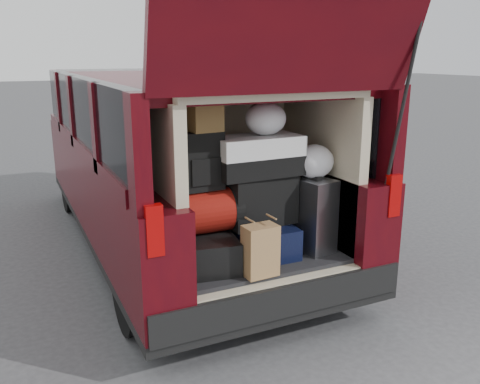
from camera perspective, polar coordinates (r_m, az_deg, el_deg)
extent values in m
plane|color=#3B3B3E|center=(3.90, 2.35, -15.25)|extent=(80.00, 80.00, 0.00)
cylinder|color=black|center=(3.83, -11.63, -10.74)|extent=(0.24, 0.64, 0.64)
cylinder|color=black|center=(4.45, 9.44, -6.84)|extent=(0.24, 0.64, 0.64)
cylinder|color=black|center=(6.91, -18.24, 0.57)|extent=(0.24, 0.64, 0.64)
cylinder|color=black|center=(7.28, -5.37, 1.99)|extent=(0.24, 0.64, 0.64)
cube|color=black|center=(5.56, -7.56, -2.91)|extent=(1.90, 4.85, 0.08)
cube|color=#3D060E|center=(5.26, -15.88, 0.59)|extent=(0.33, 4.85, 0.80)
cube|color=#3D060E|center=(5.71, -0.20, 2.31)|extent=(0.33, 4.85, 0.80)
cube|color=#3D060E|center=(5.29, -8.12, 12.40)|extent=(1.82, 4.46, 0.10)
cube|color=black|center=(5.02, -17.37, 8.40)|extent=(0.12, 4.25, 0.68)
cube|color=black|center=(5.55, 1.14, 9.66)|extent=(0.12, 4.25, 0.68)
cube|color=black|center=(3.48, 4.67, -11.73)|extent=(1.86, 0.16, 0.22)
cube|color=#990505|center=(2.90, -9.63, -4.27)|extent=(0.10, 0.06, 0.30)
cube|color=#990505|center=(3.71, 16.78, -0.36)|extent=(0.10, 0.06, 0.30)
cube|color=black|center=(3.89, 0.55, -6.77)|extent=(1.24, 1.05, 0.06)
cube|color=#B9A88E|center=(3.48, -9.27, 0.85)|extent=(0.08, 1.05, 1.15)
cube|color=#B9A88E|center=(4.03, 9.06, 2.83)|extent=(0.08, 1.05, 1.15)
cube|color=#B9A88E|center=(4.20, -2.73, 3.51)|extent=(1.34, 0.06, 1.15)
cube|color=#B9A88E|center=(3.61, 0.59, 11.31)|extent=(1.34, 1.05, 0.06)
cube|color=#3D060E|center=(2.97, 7.24, 20.57)|extent=(1.75, 0.38, 1.02)
cylinder|color=black|center=(3.54, 18.08, 9.19)|extent=(0.02, 0.90, 0.76)
cube|color=black|center=(3.99, 0.54, -10.04)|extent=(1.24, 1.05, 0.55)
cube|color=black|center=(3.56, -4.16, -6.46)|extent=(0.49, 0.62, 0.23)
cube|color=black|center=(3.75, 2.21, -5.27)|extent=(0.44, 0.53, 0.23)
cube|color=white|center=(3.83, 7.88, -2.46)|extent=(0.30, 0.40, 0.55)
cube|color=#A5714A|center=(3.37, 2.30, -6.59)|extent=(0.23, 0.16, 0.35)
cube|color=maroon|center=(3.52, -3.85, -2.10)|extent=(0.48, 0.31, 0.31)
cube|color=black|center=(3.69, 2.08, -0.78)|extent=(0.53, 0.34, 0.37)
cube|color=black|center=(3.43, -4.35, 3.53)|extent=(0.28, 0.18, 0.40)
cube|color=white|center=(3.59, 1.90, 4.09)|extent=(0.64, 0.34, 0.28)
cube|color=brown|center=(3.38, -4.03, 8.40)|extent=(0.22, 0.19, 0.19)
ellipsoid|color=white|center=(3.59, 2.90, 8.23)|extent=(0.33, 0.32, 0.23)
ellipsoid|color=white|center=(3.74, 8.36, 3.42)|extent=(0.32, 0.30, 0.25)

